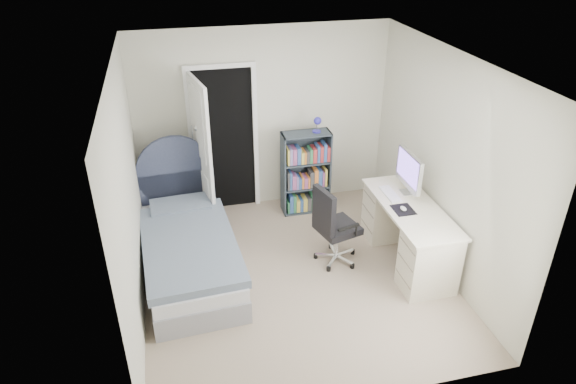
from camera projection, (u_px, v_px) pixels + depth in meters
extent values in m
cube|color=gray|center=(296.00, 277.00, 5.98)|extent=(3.40, 3.60, 0.05)
cube|color=white|center=(298.00, 59.00, 4.75)|extent=(3.40, 3.60, 0.05)
cube|color=beige|center=(263.00, 120.00, 6.92)|extent=(3.40, 0.05, 2.50)
cube|color=beige|center=(357.00, 291.00, 3.81)|extent=(3.40, 0.05, 2.50)
cube|color=beige|center=(126.00, 200.00, 5.01)|extent=(0.05, 3.60, 2.50)
cube|color=beige|center=(446.00, 164.00, 5.72)|extent=(0.05, 3.60, 2.50)
cube|color=black|center=(224.00, 141.00, 6.90)|extent=(0.80, 0.01, 2.00)
cube|color=white|center=(192.00, 145.00, 6.79)|extent=(0.06, 0.06, 2.00)
cube|color=white|center=(256.00, 139.00, 6.97)|extent=(0.06, 0.06, 2.00)
cube|color=white|center=(219.00, 66.00, 6.38)|extent=(0.92, 0.06, 0.06)
cube|color=white|center=(202.00, 157.00, 6.48)|extent=(0.19, 0.79, 2.00)
cube|color=gray|center=(191.00, 264.00, 5.95)|extent=(1.09, 2.10, 0.27)
cube|color=silver|center=(189.00, 249.00, 5.85)|extent=(1.07, 2.06, 0.16)
cube|color=slate|center=(189.00, 245.00, 5.71)|extent=(1.11, 1.80, 0.10)
cube|color=slate|center=(181.00, 207.00, 6.40)|extent=(0.75, 0.45, 0.12)
cube|color=#363C54|center=(178.00, 200.00, 6.71)|extent=(0.97, 0.12, 0.82)
cylinder|color=#363C54|center=(175.00, 172.00, 6.51)|extent=(0.97, 0.12, 0.97)
cylinder|color=tan|center=(168.00, 210.00, 6.76)|extent=(0.04, 0.04, 0.52)
cylinder|color=tan|center=(167.00, 197.00, 7.07)|extent=(0.04, 0.04, 0.52)
cylinder|color=tan|center=(195.00, 207.00, 6.83)|extent=(0.04, 0.04, 0.52)
cylinder|color=tan|center=(193.00, 194.00, 7.14)|extent=(0.04, 0.04, 0.52)
cube|color=tan|center=(179.00, 186.00, 6.83)|extent=(0.42, 0.42, 0.03)
cube|color=tan|center=(181.00, 207.00, 6.99)|extent=(0.38, 0.38, 0.02)
cube|color=#B24C33|center=(175.00, 184.00, 6.81)|extent=(0.17, 0.23, 0.03)
cube|color=#3F598C|center=(174.00, 182.00, 6.79)|extent=(0.16, 0.22, 0.03)
cube|color=#D8CC7F|center=(174.00, 180.00, 6.78)|extent=(0.15, 0.21, 0.03)
cylinder|color=silver|center=(201.00, 219.00, 7.03)|extent=(0.20, 0.20, 0.02)
cylinder|color=silver|center=(196.00, 175.00, 6.70)|extent=(0.02, 0.02, 1.38)
sphere|color=silver|center=(197.00, 128.00, 6.36)|extent=(0.08, 0.08, 0.08)
cube|color=#313B43|center=(283.00, 175.00, 6.95)|extent=(0.02, 0.28, 1.17)
cube|color=#313B43|center=(328.00, 170.00, 7.07)|extent=(0.02, 0.28, 1.17)
cube|color=#313B43|center=(306.00, 134.00, 6.73)|extent=(0.65, 0.28, 0.02)
cube|color=#313B43|center=(305.00, 209.00, 7.29)|extent=(0.65, 0.28, 0.02)
cube|color=#313B43|center=(303.00, 168.00, 7.12)|extent=(0.65, 0.01, 1.17)
cube|color=#313B43|center=(305.00, 186.00, 7.11)|extent=(0.61, 0.26, 0.02)
cube|color=#313B43|center=(306.00, 162.00, 6.93)|extent=(0.61, 0.26, 0.02)
cylinder|color=#2B26A6|center=(317.00, 131.00, 6.75)|extent=(0.11, 0.11, 0.02)
cylinder|color=silver|center=(317.00, 126.00, 6.72)|extent=(0.01, 0.01, 0.15)
sphere|color=#2B26A6|center=(318.00, 121.00, 6.65)|extent=(0.10, 0.10, 0.10)
cube|color=#337F4C|center=(287.00, 205.00, 7.17)|extent=(0.03, 0.20, 0.17)
cube|color=#335999|center=(290.00, 202.00, 7.15)|extent=(0.05, 0.20, 0.26)
cube|color=#337F4C|center=(294.00, 202.00, 7.16)|extent=(0.04, 0.20, 0.26)
cube|color=#D8BF4C|center=(297.00, 204.00, 7.19)|extent=(0.05, 0.20, 0.18)
cube|color=#335999|center=(300.00, 203.00, 7.20)|extent=(0.04, 0.20, 0.18)
cube|color=#D8BF4C|center=(304.00, 203.00, 7.21)|extent=(0.05, 0.20, 0.19)
cube|color=#3F3F3F|center=(308.00, 202.00, 7.22)|extent=(0.05, 0.20, 0.19)
cube|color=#337F4C|center=(312.00, 201.00, 7.23)|extent=(0.05, 0.20, 0.22)
cube|color=#B23333|center=(315.00, 201.00, 7.24)|extent=(0.03, 0.20, 0.20)
cube|color=#3F3F3F|center=(317.00, 199.00, 7.23)|extent=(0.04, 0.20, 0.26)
cube|color=#994C7F|center=(320.00, 202.00, 7.27)|extent=(0.04, 0.20, 0.16)
cube|color=#B23333|center=(324.00, 200.00, 7.27)|extent=(0.05, 0.20, 0.20)
cube|color=#3F3F3F|center=(287.00, 179.00, 6.97)|extent=(0.03, 0.20, 0.26)
cube|color=#335999|center=(290.00, 179.00, 6.98)|extent=(0.03, 0.20, 0.26)
cube|color=#994C7F|center=(293.00, 181.00, 7.00)|extent=(0.05, 0.20, 0.20)
cube|color=#7F72B2|center=(296.00, 181.00, 7.01)|extent=(0.02, 0.20, 0.18)
cube|color=#335999|center=(299.00, 181.00, 7.03)|extent=(0.04, 0.20, 0.15)
cube|color=orange|center=(302.00, 181.00, 7.03)|extent=(0.03, 0.20, 0.17)
cube|color=#994C7F|center=(305.00, 181.00, 7.04)|extent=(0.05, 0.20, 0.15)
cube|color=orange|center=(308.00, 180.00, 7.05)|extent=(0.02, 0.20, 0.16)
cube|color=#3F3F3F|center=(311.00, 178.00, 7.04)|extent=(0.05, 0.20, 0.23)
cube|color=orange|center=(315.00, 176.00, 7.05)|extent=(0.05, 0.20, 0.25)
cube|color=#335999|center=(319.00, 176.00, 7.06)|extent=(0.05, 0.20, 0.24)
cube|color=#994C7F|center=(322.00, 177.00, 7.08)|extent=(0.03, 0.20, 0.21)
cube|color=#D8BF4C|center=(324.00, 175.00, 7.08)|extent=(0.03, 0.20, 0.25)
cube|color=#D8BF4C|center=(287.00, 156.00, 6.80)|extent=(0.03, 0.20, 0.22)
cube|color=#7F72B2|center=(290.00, 155.00, 6.80)|extent=(0.03, 0.20, 0.23)
cube|color=#994C7F|center=(293.00, 155.00, 6.81)|extent=(0.05, 0.20, 0.22)
cube|color=#335999|center=(298.00, 154.00, 6.82)|extent=(0.05, 0.20, 0.23)
cube|color=#D8BF4C|center=(301.00, 156.00, 6.85)|extent=(0.04, 0.20, 0.16)
cube|color=orange|center=(304.00, 156.00, 6.86)|extent=(0.02, 0.20, 0.17)
cube|color=#3F3F3F|center=(307.00, 155.00, 6.86)|extent=(0.04, 0.20, 0.17)
cube|color=#337F4C|center=(310.00, 154.00, 6.87)|extent=(0.04, 0.20, 0.19)
cube|color=#B23333|center=(313.00, 154.00, 6.88)|extent=(0.05, 0.20, 0.20)
cube|color=#335999|center=(317.00, 152.00, 6.88)|extent=(0.04, 0.20, 0.23)
cube|color=#B23333|center=(320.00, 152.00, 6.89)|extent=(0.04, 0.20, 0.22)
cube|color=#335999|center=(324.00, 151.00, 6.89)|extent=(0.04, 0.20, 0.25)
cube|color=#B23333|center=(327.00, 152.00, 6.91)|extent=(0.05, 0.20, 0.20)
cube|color=beige|center=(411.00, 207.00, 5.88)|extent=(0.62, 1.55, 0.03)
cube|color=beige|center=(429.00, 262.00, 5.60)|extent=(0.57, 0.41, 0.72)
cube|color=beige|center=(389.00, 212.00, 6.53)|extent=(0.57, 0.41, 0.72)
cube|color=silver|center=(408.00, 192.00, 6.16)|extent=(0.17, 0.17, 0.01)
cube|color=silver|center=(411.00, 183.00, 6.11)|extent=(0.03, 0.06, 0.23)
cube|color=silver|center=(409.00, 170.00, 6.01)|extent=(0.05, 0.58, 0.41)
cube|color=#8961ED|center=(407.00, 168.00, 5.99)|extent=(0.00, 0.52, 0.33)
cube|color=white|center=(390.00, 194.00, 6.11)|extent=(0.13, 0.41, 0.02)
cube|color=black|center=(403.00, 210.00, 5.80)|extent=(0.23, 0.27, 0.00)
ellipsoid|color=white|center=(403.00, 208.00, 5.80)|extent=(0.06, 0.10, 0.03)
cube|color=silver|center=(344.00, 253.00, 6.27)|extent=(0.26, 0.10, 0.02)
cylinder|color=black|center=(353.00, 252.00, 6.34)|extent=(0.06, 0.06, 0.05)
cube|color=silver|center=(333.00, 250.00, 6.33)|extent=(0.05, 0.26, 0.02)
cylinder|color=black|center=(331.00, 246.00, 6.44)|extent=(0.06, 0.06, 0.05)
cube|color=silver|center=(326.00, 255.00, 6.23)|extent=(0.25, 0.12, 0.02)
cylinder|color=black|center=(316.00, 256.00, 6.26)|extent=(0.06, 0.06, 0.05)
cube|color=silver|center=(332.00, 261.00, 6.12)|extent=(0.19, 0.22, 0.02)
cylinder|color=black|center=(329.00, 269.00, 6.04)|extent=(0.06, 0.06, 0.05)
cube|color=silver|center=(344.00, 260.00, 6.14)|extent=(0.17, 0.23, 0.02)
cylinder|color=black|center=(352.00, 266.00, 6.08)|extent=(0.06, 0.06, 0.05)
cylinder|color=silver|center=(337.00, 243.00, 6.13)|extent=(0.06, 0.06, 0.38)
cube|color=black|center=(338.00, 228.00, 6.02)|extent=(0.54, 0.54, 0.08)
cube|color=black|center=(324.00, 211.00, 5.80)|extent=(0.17, 0.41, 0.50)
cube|color=black|center=(349.00, 227.00, 5.76)|extent=(0.27, 0.11, 0.03)
cube|color=black|center=(326.00, 208.00, 6.13)|extent=(0.27, 0.11, 0.03)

